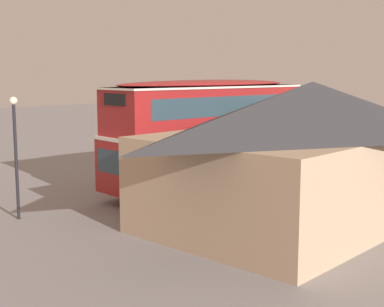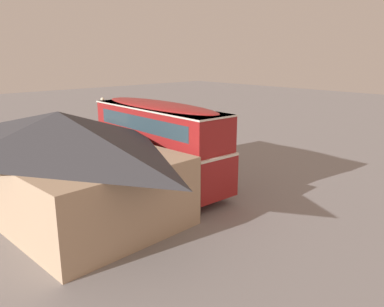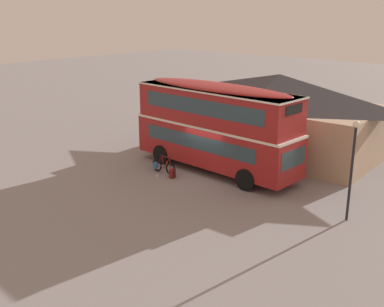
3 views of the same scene
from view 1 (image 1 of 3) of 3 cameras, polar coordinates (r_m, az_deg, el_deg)
name	(u,v)px [view 1 (image 1 of 3)]	position (r m, az deg, el deg)	size (l,w,h in m)	color
ground_plane	(192,188)	(24.34, 0.01, -3.64)	(120.00, 120.00, 0.00)	gray
double_decker_bus	(207,130)	(23.57, 1.60, 2.47)	(9.87, 2.90, 4.79)	black
touring_bicycle	(201,170)	(26.72, 0.99, -1.74)	(1.68, 0.48, 1.02)	black
backpack_on_ground	(184,174)	(26.26, -0.84, -2.13)	(0.32, 0.36, 0.54)	maroon
water_bottle_clear_plastic	(189,174)	(27.06, -0.35, -2.18)	(0.07, 0.07, 0.23)	silver
pub_building	(311,148)	(19.77, 12.26, 0.54)	(12.70, 7.63, 4.78)	tan
street_lamp	(15,143)	(19.77, -17.92, 1.00)	(0.28, 0.28, 4.28)	black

